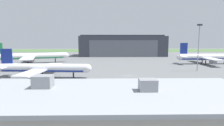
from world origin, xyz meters
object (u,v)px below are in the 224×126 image
(airliner_near_left, at_px, (43,68))
(airliner_far_right, at_px, (206,57))
(maintenance_hangar, at_px, (122,46))
(airliner_far_left, at_px, (31,56))
(terminal_block_east, at_px, (82,122))
(apron_light_mast, at_px, (199,44))

(airliner_near_left, xyz_separation_m, airliner_far_right, (87.07, 39.84, 0.39))
(maintenance_hangar, relative_size, airliner_far_left, 1.69)
(airliner_far_right, distance_m, terminal_block_east, 110.98)
(airliner_far_left, bearing_deg, terminal_block_east, -64.28)
(airliner_far_right, distance_m, apron_light_mast, 32.64)
(maintenance_hangar, height_order, airliner_near_left, maintenance_hangar)
(airliner_far_right, height_order, terminal_block_east, airliner_far_right)
(maintenance_hangar, relative_size, airliner_near_left, 1.99)
(airliner_far_right, xyz_separation_m, airliner_far_left, (-110.59, 5.41, 0.17))
(maintenance_hangar, xyz_separation_m, apron_light_mast, (30.04, -85.59, 3.82))
(airliner_far_left, bearing_deg, maintenance_hangar, 40.92)
(airliner_far_right, relative_size, airliner_far_left, 0.83)
(maintenance_hangar, bearing_deg, airliner_far_left, -139.08)
(airliner_near_left, distance_m, airliner_far_left, 51.00)
(airliner_far_right, relative_size, apron_light_mast, 1.69)
(airliner_far_right, height_order, apron_light_mast, apron_light_mast)
(airliner_near_left, xyz_separation_m, apron_light_mast, (69.18, 13.97, 9.13))
(airliner_far_right, bearing_deg, terminal_block_east, -125.53)
(airliner_near_left, bearing_deg, airliner_far_left, 117.47)
(airliner_far_right, xyz_separation_m, terminal_block_east, (-64.49, -90.32, 0.18))
(maintenance_hangar, bearing_deg, airliner_far_right, -51.25)
(airliner_far_right, relative_size, terminal_block_east, 0.80)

